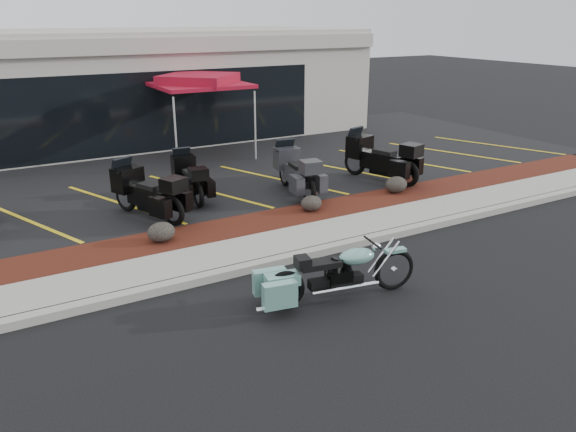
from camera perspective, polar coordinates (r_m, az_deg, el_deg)
ground at (r=10.29m, az=3.59°, el=-6.20°), size 90.00×90.00×0.00m
curb at (r=10.95m, az=1.01°, el=-4.08°), size 24.00×0.25×0.15m
sidewalk at (r=11.51m, az=-0.78°, el=-2.86°), size 24.00×1.20×0.15m
mulch_bed at (r=12.50m, az=-3.46°, el=-1.00°), size 24.00×1.20×0.16m
upper_lot at (r=17.28m, az=-11.52°, el=4.49°), size 26.00×9.60×0.15m
dealership_building at (r=22.89m, az=-17.08°, el=12.62°), size 18.00×8.16×4.00m
boulder_left at (r=11.64m, az=-12.76°, el=-1.60°), size 0.57×0.47×0.40m
boulder_mid at (r=13.16m, az=2.38°, el=1.30°), size 0.51×0.43×0.36m
boulder_right at (r=14.79m, az=10.93°, el=3.16°), size 0.60×0.50×0.42m
hero_cruiser at (r=9.78m, az=10.74°, el=-4.79°), size 2.89×1.19×0.99m
touring_black_front at (r=13.56m, az=-16.27°, el=3.09°), size 1.66×2.38×1.30m
touring_black_mid at (r=14.83m, az=-10.66°, el=4.67°), size 0.95×2.07×1.17m
touring_grey at (r=15.02m, az=-0.30°, el=5.45°), size 1.16×2.32×1.29m
touring_black_rear at (r=16.20m, az=6.86°, el=6.56°), size 1.56×2.56×1.40m
traffic_cone at (r=16.28m, az=-9.70°, el=4.85°), size 0.43×0.43×0.50m
popup_canopy at (r=18.41m, az=-9.06°, el=13.29°), size 3.15×3.15×2.61m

